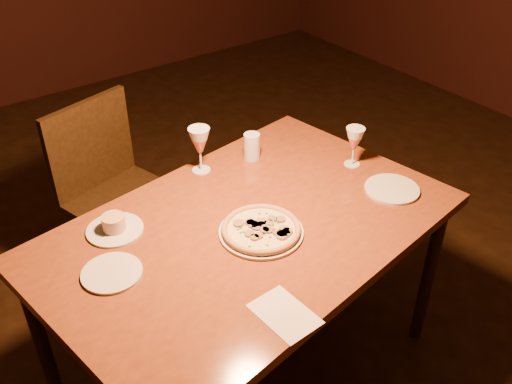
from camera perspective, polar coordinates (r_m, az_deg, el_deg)
dining_table at (r=2.11m, az=-0.81°, el=-4.82°), size 1.62×1.18×0.80m
chair_far at (r=2.80m, az=-13.89°, el=0.23°), size 0.57×0.57×0.95m
pizza_plate at (r=2.02m, az=0.51°, el=-3.76°), size 0.30×0.30×0.03m
ramekin_saucer at (r=2.09m, az=-13.99°, el=-3.35°), size 0.20×0.20×0.06m
wine_glass_far at (r=2.33m, az=-5.62°, el=4.21°), size 0.09×0.09×0.20m
wine_glass_right at (r=2.40m, az=9.76°, el=4.49°), size 0.08×0.08×0.17m
water_tumbler at (r=2.43m, az=-0.42°, el=4.59°), size 0.07×0.07×0.11m
side_plate_left at (r=1.93m, az=-14.22°, el=-7.85°), size 0.20×0.20×0.01m
side_plate_near at (r=2.31m, az=13.44°, el=0.28°), size 0.21×0.21×0.01m
menu_card at (r=1.75m, az=2.89°, el=-12.08°), size 0.15×0.21×0.00m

